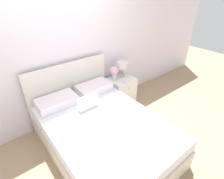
{
  "coord_description": "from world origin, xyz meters",
  "views": [
    {
      "loc": [
        -1.08,
        -2.58,
        2.19
      ],
      "look_at": [
        0.52,
        -0.57,
        0.65
      ],
      "focal_mm": 28.0,
      "sensor_mm": 36.0,
      "label": 1
    }
  ],
  "objects_px": {
    "table_lamp": "(122,66)",
    "teacup": "(124,81)",
    "bed": "(101,131)",
    "flower_vase": "(114,72)",
    "nightstand": "(121,90)"
  },
  "relations": [
    {
      "from": "bed",
      "to": "flower_vase",
      "type": "xyz_separation_m",
      "value": [
        0.89,
        0.78,
        0.44
      ]
    },
    {
      "from": "bed",
      "to": "teacup",
      "type": "relative_size",
      "value": 18.56
    },
    {
      "from": "nightstand",
      "to": "teacup",
      "type": "distance_m",
      "value": 0.34
    },
    {
      "from": "table_lamp",
      "to": "teacup",
      "type": "xyz_separation_m",
      "value": [
        -0.14,
        -0.2,
        -0.21
      ]
    },
    {
      "from": "nightstand",
      "to": "bed",
      "type": "bearing_deg",
      "value": -145.18
    },
    {
      "from": "bed",
      "to": "flower_vase",
      "type": "relative_size",
      "value": 7.45
    },
    {
      "from": "bed",
      "to": "nightstand",
      "type": "relative_size",
      "value": 3.69
    },
    {
      "from": "bed",
      "to": "table_lamp",
      "type": "bearing_deg",
      "value": 35.51
    },
    {
      "from": "bed",
      "to": "flower_vase",
      "type": "bearing_deg",
      "value": 41.31
    },
    {
      "from": "table_lamp",
      "to": "teacup",
      "type": "relative_size",
      "value": 2.89
    },
    {
      "from": "nightstand",
      "to": "table_lamp",
      "type": "distance_m",
      "value": 0.52
    },
    {
      "from": "teacup",
      "to": "table_lamp",
      "type": "bearing_deg",
      "value": 55.39
    },
    {
      "from": "bed",
      "to": "nightstand",
      "type": "bearing_deg",
      "value": 34.82
    },
    {
      "from": "table_lamp",
      "to": "nightstand",
      "type": "bearing_deg",
      "value": -135.55
    },
    {
      "from": "table_lamp",
      "to": "flower_vase",
      "type": "distance_m",
      "value": 0.23
    }
  ]
}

